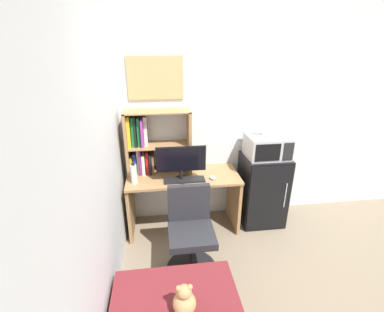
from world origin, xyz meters
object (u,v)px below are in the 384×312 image
object	(u,v)px
monitor	(181,161)
desk_fan	(268,124)
water_bottle	(134,174)
desk_chair	(191,236)
keyboard	(185,180)
teddy_bear	(184,301)
mini_fridge	(262,190)
computer_mouse	(213,178)
hutch_bookshelf	(148,143)
microwave	(267,146)
wall_corkboard	(155,78)

from	to	relation	value
monitor	desk_fan	bearing A→B (deg)	7.67
water_bottle	desk_chair	size ratio (longest dim) A/B	0.27
keyboard	teddy_bear	distance (m)	1.37
water_bottle	mini_fridge	size ratio (longest dim) A/B	0.26
computer_mouse	teddy_bear	xyz separation A→B (m)	(-0.46, -1.35, -0.23)
hutch_bookshelf	keyboard	bearing A→B (deg)	-36.92
monitor	desk_chair	world-z (taller)	monitor
desk_fan	desk_chair	size ratio (longest dim) A/B	0.29
desk_chair	teddy_bear	bearing A→B (deg)	-99.99
keyboard	monitor	bearing A→B (deg)	147.70
hutch_bookshelf	microwave	size ratio (longest dim) A/B	1.55
microwave	wall_corkboard	size ratio (longest dim) A/B	0.78
wall_corkboard	hutch_bookshelf	bearing A→B (deg)	-135.12
water_bottle	teddy_bear	bearing A→B (deg)	-73.33
water_bottle	teddy_bear	xyz separation A→B (m)	(0.41, -1.36, -0.32)
microwave	teddy_bear	size ratio (longest dim) A/B	1.94
computer_mouse	microwave	world-z (taller)	microwave
hutch_bookshelf	desk_fan	distance (m)	1.38
microwave	keyboard	bearing A→B (deg)	-170.72
hutch_bookshelf	desk_fan	bearing A→B (deg)	-5.58
water_bottle	mini_fridge	distance (m)	1.60
monitor	computer_mouse	xyz separation A→B (m)	(0.35, -0.02, -0.21)
desk_fan	wall_corkboard	world-z (taller)	wall_corkboard
microwave	wall_corkboard	distance (m)	1.50
keyboard	wall_corkboard	world-z (taller)	wall_corkboard
keyboard	water_bottle	xyz separation A→B (m)	(-0.55, 0.02, 0.10)
water_bottle	teddy_bear	size ratio (longest dim) A/B	0.96
monitor	wall_corkboard	size ratio (longest dim) A/B	0.90
water_bottle	desk_chair	xyz separation A→B (m)	(0.55, -0.55, -0.45)
keyboard	mini_fridge	size ratio (longest dim) A/B	0.51
hutch_bookshelf	desk_fan	size ratio (longest dim) A/B	2.90
monitor	desk_chair	xyz separation A→B (m)	(0.04, -0.55, -0.57)
mini_fridge	desk_chair	bearing A→B (deg)	-145.35
hutch_bookshelf	wall_corkboard	bearing A→B (deg)	44.88
monitor	keyboard	bearing A→B (deg)	-32.30
computer_mouse	desk_fan	size ratio (longest dim) A/B	0.33
microwave	hutch_bookshelf	bearing A→B (deg)	174.73
microwave	monitor	bearing A→B (deg)	-172.16
microwave	desk_fan	size ratio (longest dim) A/B	1.87
hutch_bookshelf	computer_mouse	distance (m)	0.84
monitor	wall_corkboard	distance (m)	0.96
mini_fridge	teddy_bear	distance (m)	1.88
microwave	computer_mouse	bearing A→B (deg)	-166.79
desk_chair	microwave	bearing A→B (deg)	34.77
monitor	water_bottle	world-z (taller)	monitor
hutch_bookshelf	keyboard	xyz separation A→B (m)	(0.39, -0.29, -0.36)
keyboard	water_bottle	bearing A→B (deg)	177.78
desk_fan	teddy_bear	size ratio (longest dim) A/B	1.04
computer_mouse	water_bottle	xyz separation A→B (m)	(-0.87, 0.02, 0.09)
water_bottle	mini_fridge	bearing A→B (deg)	5.12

